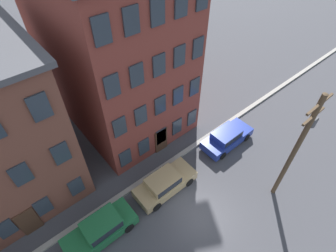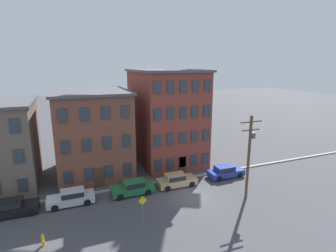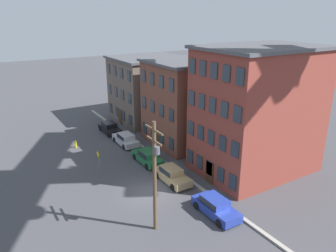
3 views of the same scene
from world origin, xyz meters
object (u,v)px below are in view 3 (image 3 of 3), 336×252
object	(u,v)px
car_black	(110,127)
car_silver	(126,139)
car_tan	(172,174)
fire_hydrant	(76,144)
caution_sign	(99,158)
utility_pole	(155,172)
car_green	(148,156)
car_blue	(215,206)

from	to	relation	value
car_black	car_silver	distance (m)	5.14
car_tan	fire_hydrant	world-z (taller)	car_tan
caution_sign	fire_hydrant	distance (m)	7.91
caution_sign	utility_pole	size ratio (longest dim) A/B	0.30
car_silver	utility_pole	bearing A→B (deg)	-17.16
car_green	car_tan	xyz separation A→B (m)	(4.93, 0.01, 0.00)
car_tan	caution_sign	size ratio (longest dim) A/B	1.74
car_green	utility_pole	size ratio (longest dim) A/B	0.51
caution_sign	fire_hydrant	world-z (taller)	caution_sign
car_green	car_blue	bearing A→B (deg)	0.43
caution_sign	car_blue	bearing A→B (deg)	24.62
caution_sign	utility_pole	distance (m)	11.51
car_black	car_silver	xyz separation A→B (m)	(5.14, 0.04, 0.00)
car_black	fire_hydrant	world-z (taller)	car_black
car_blue	fire_hydrant	bearing A→B (deg)	-164.22
car_silver	car_blue	xyz separation A→B (m)	(17.50, -0.05, 0.00)
car_green	fire_hydrant	distance (m)	9.95
car_black	caution_sign	world-z (taller)	caution_sign
car_silver	caution_sign	xyz separation A→B (m)	(5.62, -5.50, 0.93)
caution_sign	fire_hydrant	size ratio (longest dim) A/B	2.64
car_silver	fire_hydrant	xyz separation A→B (m)	(-2.20, -5.62, -0.27)
caution_sign	car_black	bearing A→B (deg)	153.11
car_tan	car_black	bearing A→B (deg)	179.67
car_tan	fire_hydrant	xyz separation A→B (m)	(-13.22, -5.49, -0.27)
car_black	caution_sign	size ratio (longest dim) A/B	1.74
car_blue	caution_sign	distance (m)	13.10
car_green	fire_hydrant	size ratio (longest dim) A/B	4.58
utility_pole	fire_hydrant	bearing A→B (deg)	-178.57
fire_hydrant	caution_sign	bearing A→B (deg)	0.90
car_black	fire_hydrant	distance (m)	6.31
car_black	caution_sign	xyz separation A→B (m)	(10.76, -5.46, 0.93)
car_black	car_tan	distance (m)	16.16
car_blue	car_black	bearing A→B (deg)	179.97
car_blue	utility_pole	distance (m)	6.58
caution_sign	utility_pole	world-z (taller)	utility_pole
car_green	car_tan	size ratio (longest dim) A/B	1.00
fire_hydrant	car_tan	bearing A→B (deg)	22.55
car_silver	utility_pole	xyz separation A→B (m)	(16.69, -5.15, 4.07)
fire_hydrant	car_black	bearing A→B (deg)	117.81
fire_hydrant	utility_pole	bearing A→B (deg)	1.43
car_tan	utility_pole	size ratio (longest dim) A/B	0.51
car_black	utility_pole	bearing A→B (deg)	-13.18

